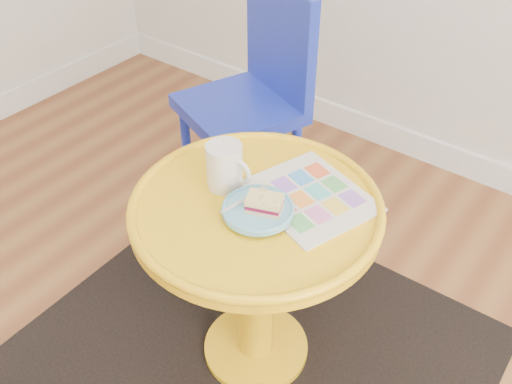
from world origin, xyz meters
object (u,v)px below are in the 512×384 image
Objects in this scene: chair at (255,91)px; newspaper at (309,196)px; plate at (258,210)px; mug at (225,165)px; side_table at (256,253)px.

chair is 0.74m from newspaper.
newspaper is 1.72× the size of plate.
plate is (0.14, -0.04, -0.05)m from mug.
newspaper is 0.15m from plate.
side_table is 3.63× the size of plate.
side_table is at bearing -6.65° from mug.
plate reaches higher than side_table.
chair is 6.60× the size of mug.
mug is at bearing 172.05° from side_table.
mug is at bearing 161.85° from plate.
side_table is 0.75m from chair.
side_table is 2.11× the size of newspaper.
mug is 0.75× the size of plate.
chair reaches higher than plate.
chair is 0.80m from plate.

